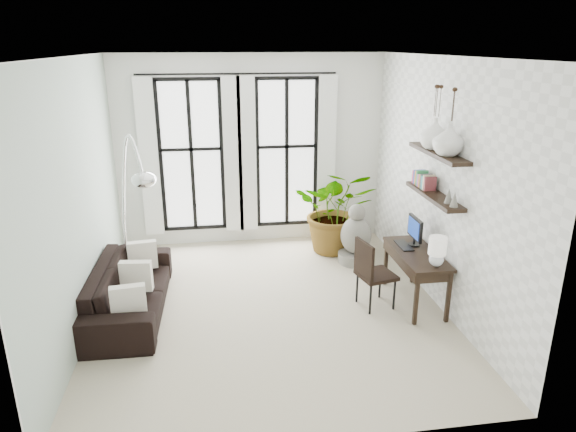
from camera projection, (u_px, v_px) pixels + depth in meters
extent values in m
plane|color=#BEB397|center=(269.00, 307.00, 6.85)|extent=(5.00, 5.00, 0.00)
plane|color=white|center=(266.00, 56.00, 5.82)|extent=(5.00, 5.00, 0.00)
plane|color=#AABEB0|center=(77.00, 200.00, 6.02)|extent=(0.00, 5.00, 5.00)
plane|color=white|center=(440.00, 185.00, 6.65)|extent=(0.00, 5.00, 5.00)
plane|color=white|center=(251.00, 151.00, 8.68)|extent=(4.50, 0.00, 4.50)
cube|color=white|center=(192.00, 157.00, 8.52)|extent=(1.00, 0.02, 2.50)
cube|color=white|center=(149.00, 159.00, 8.33)|extent=(0.30, 0.04, 2.60)
cube|color=white|center=(233.00, 157.00, 8.53)|extent=(0.30, 0.04, 2.60)
cube|color=white|center=(287.00, 154.00, 8.75)|extent=(1.00, 0.02, 2.50)
cube|color=white|center=(247.00, 156.00, 8.56)|extent=(0.30, 0.04, 2.60)
cube|color=white|center=(327.00, 154.00, 8.75)|extent=(0.30, 0.04, 2.60)
cylinder|color=black|center=(237.00, 74.00, 8.12)|extent=(3.20, 0.03, 0.03)
cube|color=black|center=(434.00, 196.00, 6.52)|extent=(0.25, 1.30, 0.05)
cube|color=black|center=(438.00, 153.00, 6.34)|extent=(0.25, 1.30, 0.05)
cube|color=#C8325C|center=(418.00, 176.00, 7.00)|extent=(0.16, 0.04, 0.18)
cube|color=#3245B2|center=(419.00, 177.00, 6.96)|extent=(0.16, 0.04, 0.18)
cube|color=orange|center=(421.00, 178.00, 6.91)|extent=(0.16, 0.04, 0.18)
cube|color=#339B54|center=(422.00, 179.00, 6.87)|extent=(0.16, 0.04, 0.18)
cube|color=#AE50BA|center=(423.00, 180.00, 6.83)|extent=(0.16, 0.04, 0.18)
cube|color=orange|center=(425.00, 181.00, 6.79)|extent=(0.16, 0.04, 0.18)
cube|color=#484848|center=(426.00, 181.00, 6.75)|extent=(0.16, 0.04, 0.18)
cube|color=teal|center=(427.00, 182.00, 6.70)|extent=(0.16, 0.04, 0.18)
cube|color=#CBBB91|center=(429.00, 183.00, 6.66)|extent=(0.16, 0.04, 0.18)
cube|color=brown|center=(430.00, 184.00, 6.62)|extent=(0.16, 0.04, 0.18)
cone|color=gray|center=(449.00, 196.00, 6.11)|extent=(0.10, 0.10, 0.18)
cone|color=gray|center=(454.00, 199.00, 5.97)|extent=(0.10, 0.10, 0.18)
imported|color=black|center=(130.00, 289.00, 6.64)|extent=(0.92, 2.23, 0.65)
cube|color=silver|center=(128.00, 302.00, 5.94)|extent=(0.40, 0.12, 0.40)
cube|color=silver|center=(136.00, 276.00, 6.59)|extent=(0.40, 0.12, 0.40)
cube|color=silver|center=(143.00, 255.00, 7.25)|extent=(0.40, 0.12, 0.40)
imported|color=#2D7228|center=(336.00, 210.00, 8.48)|extent=(1.57, 1.45, 1.44)
cube|color=black|center=(417.00, 254.00, 6.75)|extent=(0.52, 1.24, 0.04)
cube|color=black|center=(415.00, 260.00, 6.78)|extent=(0.48, 1.18, 0.11)
cube|color=black|center=(416.00, 299.00, 6.30)|extent=(0.05, 0.05, 0.68)
cube|color=black|center=(448.00, 297.00, 6.36)|extent=(0.05, 0.05, 0.68)
cube|color=black|center=(386.00, 262.00, 7.37)|extent=(0.05, 0.05, 0.68)
cube|color=black|center=(414.00, 261.00, 7.43)|extent=(0.05, 0.05, 0.68)
cube|color=black|center=(415.00, 228.00, 6.89)|extent=(0.04, 0.42, 0.30)
cube|color=navy|center=(413.00, 228.00, 6.89)|extent=(0.00, 0.36, 0.24)
cube|color=black|center=(404.00, 245.00, 6.95)|extent=(0.15, 0.40, 0.02)
sphere|color=silver|center=(436.00, 260.00, 6.28)|extent=(0.18, 0.18, 0.18)
cylinder|color=white|center=(438.00, 246.00, 6.22)|extent=(0.22, 0.22, 0.22)
cube|color=black|center=(376.00, 275.00, 6.74)|extent=(0.53, 0.53, 0.05)
cube|color=black|center=(364.00, 260.00, 6.60)|extent=(0.14, 0.44, 0.50)
cylinder|color=black|center=(366.00, 299.00, 6.63)|extent=(0.03, 0.03, 0.42)
cylinder|color=black|center=(393.00, 297.00, 6.68)|extent=(0.03, 0.03, 0.42)
cylinder|color=black|center=(359.00, 286.00, 6.96)|extent=(0.03, 0.03, 0.42)
cylinder|color=black|center=(384.00, 285.00, 7.01)|extent=(0.03, 0.03, 0.42)
cylinder|color=silver|center=(131.00, 286.00, 7.33)|extent=(0.34, 0.34, 0.09)
cylinder|color=silver|center=(127.00, 255.00, 7.18)|extent=(0.03, 0.03, 0.95)
ellipsoid|color=silver|center=(144.00, 180.00, 6.27)|extent=(0.30, 0.30, 0.20)
cylinder|color=gray|center=(355.00, 257.00, 8.23)|extent=(0.54, 0.54, 0.16)
ellipsoid|color=gray|center=(356.00, 235.00, 8.10)|extent=(0.49, 0.49, 0.59)
sphere|color=gray|center=(357.00, 213.00, 7.98)|extent=(0.27, 0.27, 0.27)
imported|color=white|center=(449.00, 139.00, 6.04)|extent=(0.37, 0.37, 0.38)
imported|color=white|center=(435.00, 134.00, 6.42)|extent=(0.37, 0.37, 0.38)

